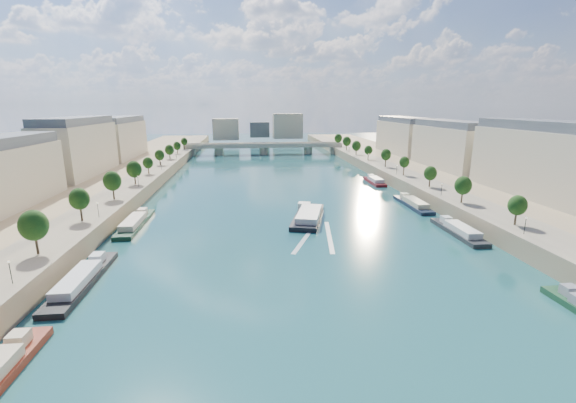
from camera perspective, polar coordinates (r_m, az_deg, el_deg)
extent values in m
plane|color=#0C2E36|center=(139.78, -0.91, -0.25)|extent=(700.00, 700.00, 0.00)
cube|color=#9E8460|center=(151.06, -29.26, -0.02)|extent=(44.00, 520.00, 5.00)
cube|color=#9E8460|center=(162.13, 25.34, 1.29)|extent=(44.00, 520.00, 5.00)
cube|color=gray|center=(145.22, -23.94, 1.11)|extent=(14.00, 520.00, 0.10)
cube|color=gray|center=(154.38, 20.67, 2.13)|extent=(14.00, 520.00, 0.10)
cylinder|color=#382B1E|center=(92.34, -33.59, -5.87)|extent=(0.50, 0.50, 3.82)
ellipsoid|color=#113411|center=(91.32, -33.89, -3.74)|extent=(4.80, 4.80, 5.52)
cylinder|color=#382B1E|center=(113.10, -28.16, -1.82)|extent=(0.50, 0.50, 3.82)
ellipsoid|color=#113411|center=(112.27, -28.37, -0.06)|extent=(4.80, 4.80, 5.52)
cylinder|color=#382B1E|center=(134.94, -24.46, 0.95)|extent=(0.50, 0.50, 3.82)
ellipsoid|color=#113411|center=(134.24, -24.62, 2.44)|extent=(4.80, 4.80, 5.52)
cylinder|color=#382B1E|center=(157.41, -21.81, 2.94)|extent=(0.50, 0.50, 3.82)
ellipsoid|color=#113411|center=(156.81, -21.93, 4.23)|extent=(4.80, 4.80, 5.52)
cylinder|color=#382B1E|center=(180.27, -19.81, 4.43)|extent=(0.50, 0.50, 3.82)
ellipsoid|color=#113411|center=(179.75, -19.91, 5.55)|extent=(4.80, 4.80, 5.52)
cylinder|color=#382B1E|center=(203.39, -18.27, 5.57)|extent=(0.50, 0.50, 3.82)
ellipsoid|color=#113411|center=(202.93, -18.34, 6.57)|extent=(4.80, 4.80, 5.52)
cylinder|color=#382B1E|center=(226.70, -17.03, 6.48)|extent=(0.50, 0.50, 3.82)
ellipsoid|color=#113411|center=(226.29, -17.10, 7.38)|extent=(4.80, 4.80, 5.52)
cylinder|color=#382B1E|center=(250.14, -16.02, 7.22)|extent=(0.50, 0.50, 3.82)
ellipsoid|color=#113411|center=(249.77, -16.08, 8.03)|extent=(4.80, 4.80, 5.52)
cylinder|color=#382B1E|center=(273.68, -15.19, 7.83)|extent=(0.50, 0.50, 3.82)
ellipsoid|color=#113411|center=(273.33, -15.24, 8.57)|extent=(4.80, 4.80, 5.52)
cylinder|color=#382B1E|center=(111.66, 31.16, -2.39)|extent=(0.50, 0.50, 3.82)
ellipsoid|color=#113411|center=(110.82, 31.40, -0.61)|extent=(4.80, 4.80, 5.52)
cylinder|color=#382B1E|center=(130.83, 24.96, 0.52)|extent=(0.50, 0.50, 3.82)
ellipsoid|color=#113411|center=(130.12, 25.12, 2.05)|extent=(4.80, 4.80, 5.52)
cylinder|color=#382B1E|center=(151.39, 20.39, 2.66)|extent=(0.50, 0.50, 3.82)
ellipsoid|color=#113411|center=(150.77, 20.50, 3.99)|extent=(4.80, 4.80, 5.52)
cylinder|color=#382B1E|center=(172.83, 16.92, 4.27)|extent=(0.50, 0.50, 3.82)
ellipsoid|color=#113411|center=(172.29, 17.00, 5.44)|extent=(4.80, 4.80, 5.52)
cylinder|color=#382B1E|center=(194.87, 14.21, 5.50)|extent=(0.50, 0.50, 3.82)
ellipsoid|color=#113411|center=(194.39, 14.28, 6.55)|extent=(4.80, 4.80, 5.52)
cylinder|color=#382B1E|center=(217.33, 12.05, 6.48)|extent=(0.50, 0.50, 3.82)
ellipsoid|color=#113411|center=(216.90, 12.10, 7.42)|extent=(4.80, 4.80, 5.52)
cylinder|color=#382B1E|center=(240.08, 10.30, 7.27)|extent=(0.50, 0.50, 3.82)
ellipsoid|color=#113411|center=(239.69, 10.33, 8.12)|extent=(4.80, 4.80, 5.52)
cylinder|color=#382B1E|center=(263.06, 8.84, 7.91)|extent=(0.50, 0.50, 3.82)
ellipsoid|color=#113411|center=(262.70, 8.87, 8.69)|extent=(4.80, 4.80, 5.52)
cylinder|color=#382B1E|center=(286.20, 7.61, 8.45)|extent=(0.50, 0.50, 3.82)
ellipsoid|color=#113411|center=(285.88, 7.64, 9.16)|extent=(4.80, 4.80, 5.52)
cylinder|color=black|center=(81.32, -35.83, -8.63)|extent=(0.14, 0.14, 4.00)
sphere|color=#FFE5B2|center=(80.63, -36.04, -7.25)|extent=(0.36, 0.36, 0.36)
cylinder|color=black|center=(115.76, -26.30, -1.23)|extent=(0.14, 0.14, 4.00)
sphere|color=#FFE5B2|center=(115.28, -26.41, -0.22)|extent=(0.36, 0.36, 0.36)
cylinder|color=black|center=(152.93, -21.30, 2.72)|extent=(0.14, 0.14, 4.00)
sphere|color=#FFE5B2|center=(152.56, -21.37, 3.49)|extent=(0.36, 0.36, 0.36)
cylinder|color=black|center=(191.25, -18.26, 5.09)|extent=(0.14, 0.14, 4.00)
sphere|color=#FFE5B2|center=(190.95, -18.31, 5.72)|extent=(0.36, 0.36, 0.36)
cylinder|color=black|center=(230.14, -16.24, 6.66)|extent=(0.14, 0.14, 4.00)
sphere|color=#FFE5B2|center=(229.89, -16.27, 7.18)|extent=(0.36, 0.36, 0.36)
cylinder|color=black|center=(106.36, 31.68, -3.16)|extent=(0.14, 0.14, 4.00)
sphere|color=#FFE5B2|center=(105.83, 31.83, -2.07)|extent=(0.36, 0.36, 0.36)
cylinder|color=black|center=(138.92, 21.80, 1.60)|extent=(0.14, 0.14, 4.00)
sphere|color=#FFE5B2|center=(138.52, 21.87, 2.45)|extent=(0.36, 0.36, 0.36)
cylinder|color=black|center=(174.60, 15.78, 4.47)|extent=(0.14, 0.14, 4.00)
sphere|color=#FFE5B2|center=(174.28, 15.83, 5.15)|extent=(0.36, 0.36, 0.36)
cylinder|color=black|center=(211.84, 11.82, 6.32)|extent=(0.14, 0.14, 4.00)
sphere|color=#FFE5B2|center=(211.57, 11.85, 6.89)|extent=(0.36, 0.36, 0.36)
cylinder|color=black|center=(249.92, 9.04, 7.60)|extent=(0.14, 0.14, 4.00)
sphere|color=#FFE5B2|center=(249.70, 9.06, 8.08)|extent=(0.36, 0.36, 0.36)
cube|color=beige|center=(191.40, -28.61, 6.51)|extent=(16.00, 52.00, 20.00)
cube|color=#474C54|center=(190.55, -29.03, 9.96)|extent=(14.72, 50.44, 3.20)
cube|color=beige|center=(245.76, -23.56, 8.38)|extent=(16.00, 52.00, 20.00)
cube|color=#474C54|center=(245.10, -23.83, 11.07)|extent=(14.72, 50.44, 3.20)
cube|color=beige|center=(153.93, 33.23, 4.46)|extent=(16.00, 52.00, 20.00)
cube|color=#474C54|center=(152.87, 33.82, 8.74)|extent=(14.72, 50.44, 3.20)
cube|color=beige|center=(201.81, 22.93, 7.43)|extent=(16.00, 52.00, 20.00)
cube|color=#474C54|center=(201.01, 23.26, 10.70)|extent=(14.72, 50.44, 3.20)
cube|color=beige|center=(253.95, 16.66, 9.11)|extent=(16.00, 52.00, 20.00)
cube|color=#474C54|center=(253.31, 16.85, 11.72)|extent=(14.72, 50.44, 3.20)
cube|color=beige|center=(345.93, -9.17, 10.54)|extent=(22.00, 18.00, 18.00)
cube|color=beige|center=(357.26, -0.09, 11.14)|extent=(26.00, 20.00, 22.00)
cube|color=#474C54|center=(370.74, -4.24, 10.60)|extent=(18.00, 16.00, 14.00)
cube|color=#C1B79E|center=(279.34, -3.58, 8.26)|extent=(112.00, 11.00, 2.20)
cube|color=#C1B79E|center=(274.22, -3.54, 8.46)|extent=(112.00, 0.80, 0.90)
cube|color=#C1B79E|center=(284.16, -3.63, 8.66)|extent=(112.00, 0.80, 0.90)
cylinder|color=#C1B79E|center=(280.20, -10.17, 7.32)|extent=(6.40, 6.40, 5.00)
cylinder|color=#C1B79E|center=(279.74, -3.57, 7.50)|extent=(6.40, 6.40, 5.00)
cylinder|color=#C1B79E|center=(282.93, 2.98, 7.59)|extent=(6.40, 6.40, 5.00)
cube|color=#C1B79E|center=(282.33, -14.25, 7.16)|extent=(6.00, 12.00, 5.00)
cube|color=#C1B79E|center=(286.73, 6.96, 7.59)|extent=(6.00, 12.00, 5.00)
cube|color=black|center=(120.96, 2.97, -2.39)|extent=(14.75, 28.40, 1.95)
cube|color=white|center=(118.37, 3.14, -1.83)|extent=(10.87, 18.81, 1.76)
cube|color=white|center=(128.26, 2.41, -0.55)|extent=(4.63, 4.19, 1.80)
cube|color=silver|center=(104.62, 2.68, -5.26)|extent=(10.99, 24.51, 0.04)
cube|color=silver|center=(105.74, 6.12, -5.12)|extent=(4.96, 25.90, 0.04)
cube|color=#C3B192|center=(70.42, -35.05, -16.28)|extent=(2.50, 2.64, 1.80)
cube|color=black|center=(88.81, -28.10, -10.46)|extent=(5.00, 27.72, 1.80)
cube|color=silver|center=(86.29, -28.78, -10.02)|extent=(4.10, 15.25, 1.60)
cube|color=silver|center=(95.28, -26.41, -7.45)|extent=(2.50, 3.33, 1.80)
cube|color=#163723|center=(122.68, -21.64, -3.20)|extent=(5.00, 27.54, 1.80)
cube|color=beige|center=(120.18, -21.98, -2.73)|extent=(4.10, 15.15, 1.60)
cube|color=beige|center=(129.86, -20.77, -1.36)|extent=(2.50, 3.30, 1.80)
cube|color=gray|center=(87.95, 36.24, -10.56)|extent=(2.50, 2.25, 1.80)
cube|color=#27272A|center=(116.82, 23.87, -4.27)|extent=(5.00, 23.18, 1.80)
cube|color=silver|center=(114.81, 24.41, -3.74)|extent=(4.10, 12.75, 1.60)
cube|color=silver|center=(122.09, 22.37, -2.47)|extent=(2.50, 2.78, 1.80)
cube|color=#151F30|center=(142.44, 17.99, -0.56)|extent=(5.00, 24.51, 1.80)
cube|color=beige|center=(140.31, 18.36, -0.09)|extent=(4.10, 13.48, 1.60)
cube|color=beige|center=(148.56, 16.91, 0.83)|extent=(2.50, 2.94, 1.80)
cube|color=maroon|center=(180.33, 12.70, 2.79)|extent=(5.00, 19.62, 1.80)
cube|color=silver|center=(178.56, 12.89, 3.22)|extent=(4.10, 10.79, 1.60)
cube|color=silver|center=(185.48, 12.15, 3.69)|extent=(2.50, 2.35, 1.80)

